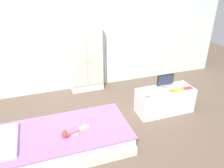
% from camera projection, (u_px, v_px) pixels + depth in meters
% --- Properties ---
extents(ground_plane, '(10.00, 10.00, 0.02)m').
position_uv_depth(ground_plane, '(101.00, 132.00, 3.47)').
color(ground_plane, brown).
extents(back_wall, '(6.40, 0.05, 2.70)m').
position_uv_depth(back_wall, '(75.00, 22.00, 4.18)').
color(back_wall, silver).
rests_on(back_wall, ground_plane).
extents(bed, '(1.83, 0.90, 0.29)m').
position_uv_depth(bed, '(63.00, 140.00, 3.07)').
color(bed, silver).
rests_on(bed, ground_plane).
extents(pillow, '(0.32, 0.65, 0.05)m').
position_uv_depth(pillow, '(4.00, 142.00, 2.78)').
color(pillow, silver).
rests_on(pillow, bed).
extents(doll, '(0.39, 0.18, 0.10)m').
position_uv_depth(doll, '(70.00, 133.00, 2.92)').
color(doll, '#D6668E').
rests_on(doll, bed).
extents(wardrobe, '(0.65, 0.27, 1.34)m').
position_uv_depth(wardrobe, '(86.00, 59.00, 4.38)').
color(wardrobe, white).
rests_on(wardrobe, ground_plane).
extents(tv_stand, '(0.97, 0.40, 0.43)m').
position_uv_depth(tv_stand, '(165.00, 100.00, 3.87)').
color(tv_stand, white).
rests_on(tv_stand, ground_plane).
extents(tv_monitor, '(0.30, 0.10, 0.24)m').
position_uv_depth(tv_monitor, '(165.00, 80.00, 3.76)').
color(tv_monitor, '#99999E').
rests_on(tv_monitor, tv_stand).
extents(rocking_horse_toy, '(0.09, 0.04, 0.11)m').
position_uv_depth(rocking_horse_toy, '(148.00, 94.00, 3.52)').
color(rocking_horse_toy, '#8E6642').
rests_on(rocking_horse_toy, tv_stand).
extents(book_orange, '(0.12, 0.08, 0.01)m').
position_uv_depth(book_orange, '(173.00, 91.00, 3.71)').
color(book_orange, orange).
rests_on(book_orange, tv_stand).
extents(book_yellow, '(0.15, 0.09, 0.01)m').
position_uv_depth(book_yellow, '(180.00, 90.00, 3.75)').
color(book_yellow, gold).
rests_on(book_yellow, tv_stand).
extents(book_red, '(0.16, 0.09, 0.01)m').
position_uv_depth(book_red, '(188.00, 88.00, 3.79)').
color(book_red, '#CC3838').
rests_on(book_red, tv_stand).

